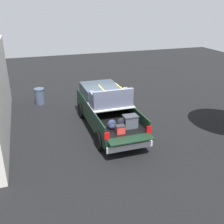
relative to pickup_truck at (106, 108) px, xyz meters
The scene contains 4 objects.
ground_plane 1.01m from the pickup_truck, behind, with size 40.00×40.00×0.00m, color black.
pickup_truck is the anchor object (origin of this frame).
building_facade 4.94m from the pickup_truck, 77.32° to the left, with size 9.10×0.36×3.94m, color silver.
trash_can 5.05m from the pickup_truck, 34.79° to the left, with size 0.60×0.60×0.98m.
Camera 1 is at (-11.11, 3.52, 5.72)m, focal length 42.49 mm.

